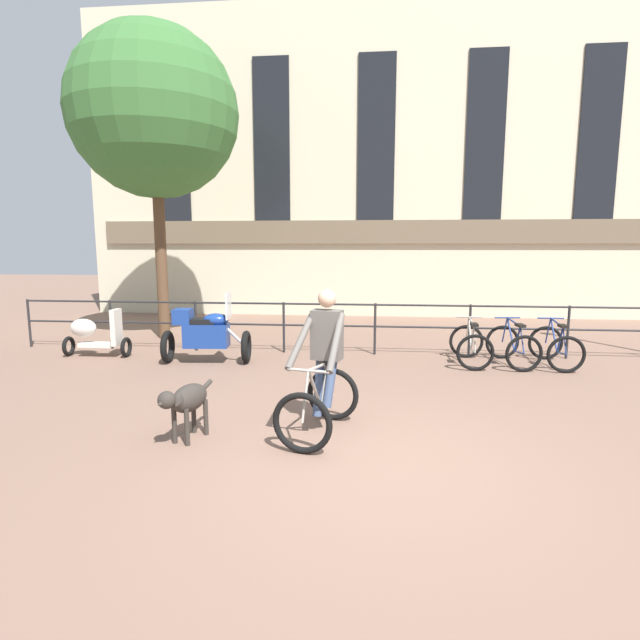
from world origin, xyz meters
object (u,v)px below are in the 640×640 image
(dog, at_px, (186,400))
(parked_bicycle_mid_left, at_px, (513,346))
(cyclist_with_bike, at_px, (322,369))
(parked_bicycle_mid_right, at_px, (555,347))
(parked_bicycle_near_lamp, at_px, (471,345))
(parked_motorcycle, at_px, (206,334))
(parked_scooter, at_px, (94,334))

(dog, bearing_deg, parked_bicycle_mid_left, 58.73)
(cyclist_with_bike, distance_m, parked_bicycle_mid_left, 4.88)
(parked_bicycle_mid_right, bearing_deg, parked_bicycle_near_lamp, 0.12)
(parked_motorcycle, bearing_deg, dog, -169.57)
(dog, distance_m, parked_bicycle_mid_left, 6.25)
(dog, bearing_deg, parked_bicycle_mid_right, 54.52)
(cyclist_with_bike, relative_size, dog, 1.83)
(parked_bicycle_near_lamp, relative_size, parked_bicycle_mid_right, 1.02)
(cyclist_with_bike, height_order, parked_bicycle_mid_left, cyclist_with_bike)
(dog, bearing_deg, parked_motorcycle, 122.85)
(cyclist_with_bike, xyz_separation_m, dog, (-1.51, -0.45, -0.28))
(dog, distance_m, parked_scooter, 5.26)
(parked_bicycle_near_lamp, bearing_deg, parked_bicycle_mid_left, -177.87)
(parked_motorcycle, xyz_separation_m, parked_scooter, (-2.39, 0.31, -0.10))
(parked_bicycle_mid_left, distance_m, parked_scooter, 8.11)
(parked_motorcycle, distance_m, parked_scooter, 2.41)
(parked_scooter, bearing_deg, parked_bicycle_near_lamp, -90.24)
(cyclist_with_bike, bearing_deg, parked_bicycle_mid_right, 55.70)
(cyclist_with_bike, height_order, parked_bicycle_near_lamp, cyclist_with_bike)
(dog, xyz_separation_m, parked_motorcycle, (-1.02, 3.70, 0.08))
(dog, distance_m, parked_bicycle_mid_right, 6.84)
(cyclist_with_bike, xyz_separation_m, parked_scooter, (-4.91, 3.56, -0.30))
(parked_bicycle_mid_right, height_order, parked_scooter, parked_scooter)
(parked_bicycle_mid_left, height_order, parked_bicycle_mid_right, same)
(cyclist_with_bike, bearing_deg, dog, -150.63)
(parked_scooter, bearing_deg, parked_bicycle_mid_right, -90.39)
(parked_bicycle_near_lamp, height_order, parked_scooter, parked_scooter)
(cyclist_with_bike, distance_m, parked_scooter, 6.08)
(parked_motorcycle, distance_m, parked_bicycle_mid_left, 5.73)
(parked_scooter, bearing_deg, cyclist_with_bike, -127.02)
(parked_bicycle_near_lamp, relative_size, parked_bicycle_mid_left, 0.97)
(parked_motorcycle, height_order, parked_bicycle_mid_right, parked_motorcycle)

